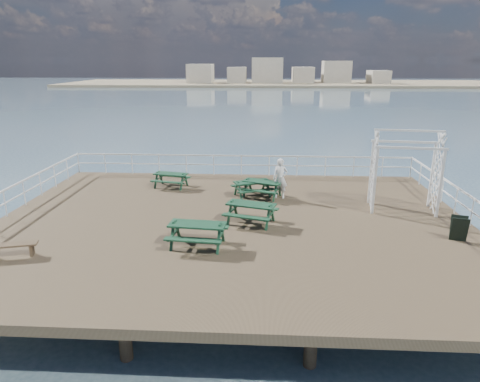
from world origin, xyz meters
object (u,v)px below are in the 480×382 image
picnic_table_e (251,209)px  picnic_table_b (262,185)px  trellis_arbor (404,175)px  picnic_table_a (171,177)px  picnic_table_c (252,185)px  flat_bench_far (12,247)px  person (280,178)px  picnic_table_d (197,230)px

picnic_table_e → picnic_table_b: bearing=100.0°
picnic_table_e → trellis_arbor: size_ratio=0.65×
picnic_table_a → picnic_table_c: picnic_table_c is taller
picnic_table_a → flat_bench_far: (-3.32, -7.89, -0.18)m
picnic_table_a → person: person is taller
picnic_table_d → trellis_arbor: bearing=33.1°
flat_bench_far → person: 10.72m
picnic_table_c → trellis_arbor: size_ratio=0.61×
person → flat_bench_far: bearing=-138.4°
picnic_table_a → picnic_table_d: bearing=-59.2°
flat_bench_far → trellis_arbor: size_ratio=0.47×
picnic_table_a → picnic_table_d: size_ratio=0.92×
trellis_arbor → person: bearing=172.0°
picnic_table_c → flat_bench_far: picnic_table_c is taller
picnic_table_b → picnic_table_e: 3.30m
picnic_table_b → trellis_arbor: size_ratio=0.63×
picnic_table_c → picnic_table_d: picnic_table_d is taller
flat_bench_far → person: size_ratio=0.87×
picnic_table_b → picnic_table_e: bearing=-75.7°
picnic_table_e → person: bearing=86.3°
picnic_table_b → picnic_table_e: (-0.40, -3.28, 0.03)m
picnic_table_b → picnic_table_c: picnic_table_b is taller
picnic_table_b → trellis_arbor: trellis_arbor is taller
picnic_table_b → flat_bench_far: size_ratio=1.36×
picnic_table_b → picnic_table_e: picnic_table_e is taller
picnic_table_e → trellis_arbor: (6.10, 1.87, 0.90)m
picnic_table_c → flat_bench_far: 9.87m
picnic_table_e → person: 3.41m
picnic_table_e → flat_bench_far: (-7.32, -3.31, -0.24)m
picnic_table_d → trellis_arbor: 8.82m
trellis_arbor → picnic_table_c: bearing=173.4°
picnic_table_b → person: bearing=14.2°
picnic_table_a → person: bearing=-3.2°
picnic_table_b → picnic_table_d: size_ratio=1.05×
picnic_table_c → flat_bench_far: bearing=-160.9°
picnic_table_a → picnic_table_c: 4.14m
picnic_table_d → flat_bench_far: size_ratio=1.29×
picnic_table_d → flat_bench_far: (-5.63, -1.13, -0.25)m
picnic_table_a → picnic_table_e: (4.00, -4.58, 0.06)m
picnic_table_d → flat_bench_far: picnic_table_d is taller
flat_bench_far → picnic_table_e: bearing=9.0°
picnic_table_d → trellis_arbor: trellis_arbor is taller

